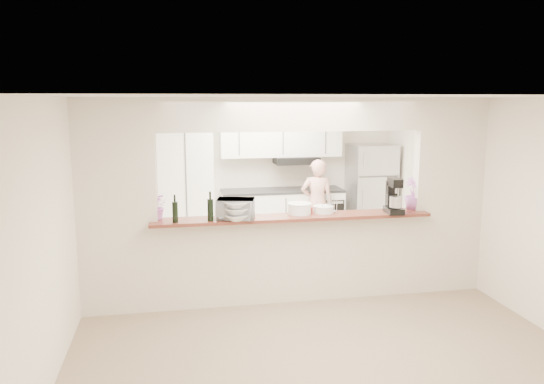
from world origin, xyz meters
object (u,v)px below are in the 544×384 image
object	(u,v)px
toaster_oven	(236,209)
person	(317,204)
stand_mixer	(394,197)
refrigerator	(371,192)

from	to	relation	value
toaster_oven	person	world-z (taller)	person
stand_mixer	toaster_oven	bearing A→B (deg)	178.96
refrigerator	stand_mixer	distance (m)	2.93
refrigerator	stand_mixer	size ratio (longest dim) A/B	3.89
refrigerator	person	bearing A→B (deg)	-162.16
stand_mixer	refrigerator	bearing A→B (deg)	74.00
toaster_oven	person	distance (m)	2.96
toaster_oven	person	bearing A→B (deg)	68.17
stand_mixer	person	size ratio (longest dim) A/B	0.29
toaster_oven	person	xyz separation A→B (m)	(1.66, 2.40, -0.46)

